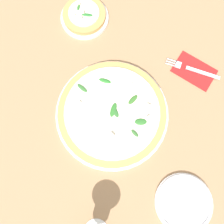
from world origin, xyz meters
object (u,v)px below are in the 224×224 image
(pizza_personal_side, at_px, (84,16))
(side_plate_white, at_px, (184,203))
(pizza_arugula_main, at_px, (112,113))
(fork, at_px, (193,69))

(pizza_personal_side, relative_size, side_plate_white, 0.99)
(pizza_arugula_main, xyz_separation_m, fork, (-0.17, -0.27, -0.01))
(fork, bearing_deg, pizza_personal_side, -8.69)
(side_plate_white, bearing_deg, pizza_personal_side, -34.66)
(pizza_arugula_main, height_order, side_plate_white, pizza_arugula_main)
(pizza_personal_side, relative_size, fork, 0.91)
(fork, bearing_deg, pizza_arugula_main, 48.63)
(pizza_personal_side, distance_m, side_plate_white, 0.71)
(pizza_arugula_main, xyz_separation_m, side_plate_white, (-0.32, 0.14, -0.01))
(pizza_arugula_main, distance_m, fork, 0.32)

